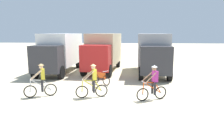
# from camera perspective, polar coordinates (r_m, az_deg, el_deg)

# --- Properties ---
(ground_plane) EXTENTS (120.00, 120.00, 0.00)m
(ground_plane) POSITION_cam_1_polar(r_m,az_deg,el_deg) (10.54, -0.04, -8.99)
(ground_plane) COLOR beige
(box_truck_avon_van) EXTENTS (2.55, 6.81, 3.35)m
(box_truck_avon_van) POSITION_cam_1_polar(r_m,az_deg,el_deg) (19.03, -13.86, 5.04)
(box_truck_avon_van) COLOR white
(box_truck_avon_van) RESTS_ON ground
(box_truck_tan_camper) EXTENTS (2.93, 6.93, 3.35)m
(box_truck_tan_camper) POSITION_cam_1_polar(r_m,az_deg,el_deg) (19.13, -2.33, 5.35)
(box_truck_tan_camper) COLOR #CCB78E
(box_truck_tan_camper) RESTS_ON ground
(box_truck_grey_hauler) EXTENTS (2.56, 6.81, 3.35)m
(box_truck_grey_hauler) POSITION_cam_1_polar(r_m,az_deg,el_deg) (18.12, 10.93, 4.91)
(box_truck_grey_hauler) COLOR #9E9EA3
(box_truck_grey_hauler) RESTS_ON ground
(cyclist_orange_shirt) EXTENTS (1.59, 0.84, 1.82)m
(cyclist_orange_shirt) POSITION_cam_1_polar(r_m,az_deg,el_deg) (12.03, -18.54, -2.93)
(cyclist_orange_shirt) COLOR black
(cyclist_orange_shirt) RESTS_ON ground
(cyclist_cowboy_hat) EXTENTS (1.66, 0.70, 1.82)m
(cyclist_cowboy_hat) POSITION_cam_1_polar(r_m,az_deg,el_deg) (11.31, -5.21, -3.24)
(cyclist_cowboy_hat) COLOR black
(cyclist_cowboy_hat) RESTS_ON ground
(cyclist_near_camera) EXTENTS (1.60, 0.82, 1.82)m
(cyclist_near_camera) POSITION_cam_1_polar(r_m,az_deg,el_deg) (11.05, 10.99, -3.71)
(cyclist_near_camera) COLOR black
(cyclist_near_camera) RESTS_ON ground
(bicycle_spare) EXTENTS (1.36, 1.17, 0.97)m
(bicycle_spare) POSITION_cam_1_polar(r_m,az_deg,el_deg) (14.25, -3.02, -2.28)
(bicycle_spare) COLOR black
(bicycle_spare) RESTS_ON ground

